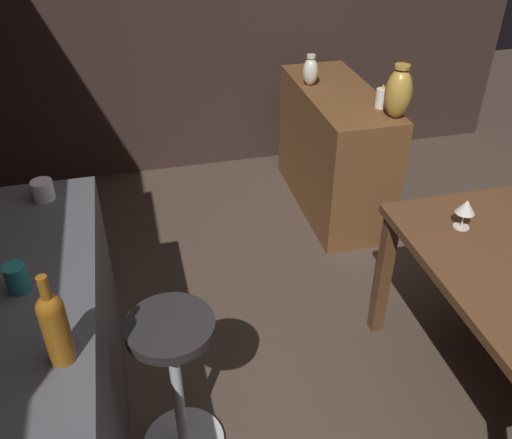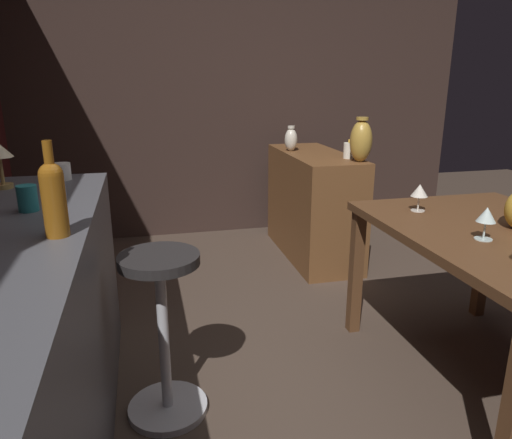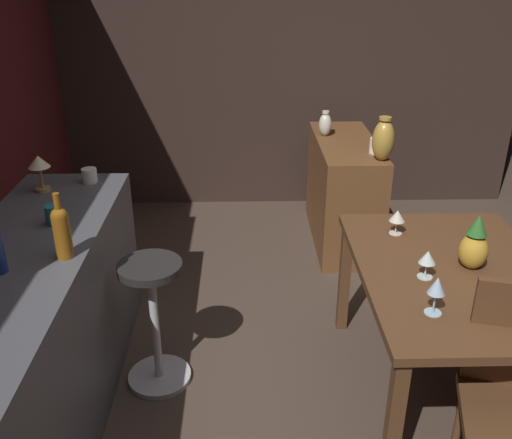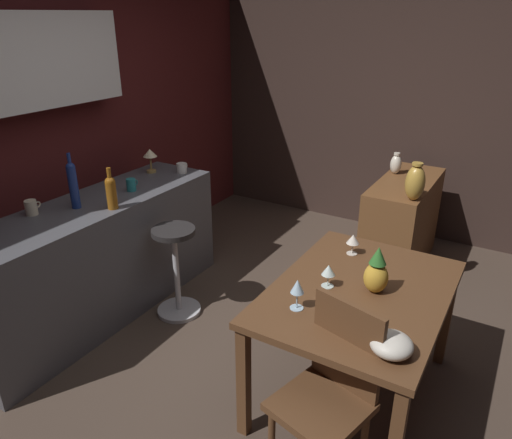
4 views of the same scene
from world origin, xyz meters
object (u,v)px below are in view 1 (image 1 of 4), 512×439
wine_glass_left (466,207)px  wine_bottle_amber (55,325)px  vase_brass (398,93)px  pillar_candle_tall (382,98)px  cup_white (43,190)px  bar_stool (177,386)px  sideboard_cabinet (335,151)px  vase_ceramic_ivory (310,71)px  cup_teal (17,278)px

wine_glass_left → wine_bottle_amber: 1.66m
vase_brass → wine_glass_left: bearing=171.9°
pillar_candle_tall → wine_glass_left: bearing=173.9°
cup_white → wine_glass_left: bearing=-102.9°
bar_stool → wine_bottle_amber: size_ratio=2.42×
sideboard_cabinet → wine_bottle_amber: (-1.89, 1.55, 0.62)m
pillar_candle_tall → sideboard_cabinet: bearing=25.9°
pillar_candle_tall → vase_brass: size_ratio=0.45×
cup_white → vase_brass: size_ratio=0.40×
sideboard_cabinet → wine_bottle_amber: size_ratio=3.73×
bar_stool → cup_white: size_ratio=5.93×
vase_ceramic_ivory → pillar_candle_tall: bearing=-146.6°
cup_teal → vase_brass: bearing=-58.8°
pillar_candle_tall → bar_stool: bearing=134.2°
bar_stool → cup_white: (0.63, 0.41, 0.56)m
cup_white → wine_bottle_amber: bearing=-172.9°
wine_bottle_amber → cup_white: wine_bottle_amber is taller
sideboard_cabinet → cup_teal: 2.37m
wine_bottle_amber → vase_brass: size_ratio=0.99×
cup_white → pillar_candle_tall: 1.94m
sideboard_cabinet → vase_ceramic_ivory: 0.54m
cup_teal → vase_ceramic_ivory: 2.31m
bar_stool → vase_ceramic_ivory: vase_ceramic_ivory is taller
cup_white → pillar_candle_tall: cup_white is taller
sideboard_cabinet → vase_brass: size_ratio=3.69×
bar_stool → wine_glass_left: 1.37m
wine_glass_left → cup_white: cup_white is taller
cup_teal → pillar_candle_tall: size_ratio=0.78×
bar_stool → cup_teal: cup_teal is taller
wine_bottle_amber → cup_white: 0.90m
wine_bottle_amber → pillar_candle_tall: bearing=-46.4°
wine_glass_left → pillar_candle_tall: pillar_candle_tall is taller
wine_bottle_amber → bar_stool: bearing=-49.8°
wine_bottle_amber → vase_brass: 2.24m
cup_white → vase_ceramic_ivory: 1.90m
bar_stool → vase_ceramic_ivory: 2.16m
pillar_candle_tall → wine_bottle_amber: bearing=133.6°
wine_bottle_amber → vase_brass: wine_bottle_amber is taller
vase_brass → vase_ceramic_ivory: size_ratio=1.55×
sideboard_cabinet → vase_brass: bearing=-160.0°
bar_stool → cup_teal: bearing=80.6°
cup_teal → wine_glass_left: bearing=-84.3°
sideboard_cabinet → vase_ceramic_ivory: bearing=45.0°
cup_white → vase_ceramic_ivory: vase_ceramic_ivory is taller
wine_bottle_amber → vase_ceramic_ivory: (2.04, -1.40, -0.12)m
sideboard_cabinet → cup_white: cup_white is taller
wine_glass_left → cup_teal: (-0.17, 1.72, 0.11)m
pillar_candle_tall → vase_ceramic_ivory: 0.52m
vase_ceramic_ivory → bar_stool: bearing=148.5°
wine_glass_left → vase_brass: bearing=-8.1°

